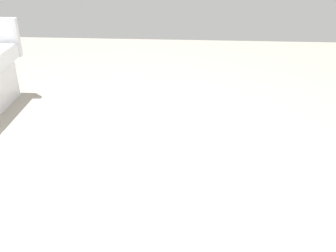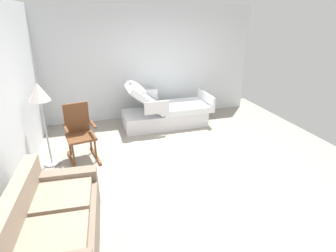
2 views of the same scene
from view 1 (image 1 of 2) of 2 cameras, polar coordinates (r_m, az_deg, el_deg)
ground_plane at (r=2.72m, az=-2.86°, el=-5.45°), size 6.40×6.40×0.00m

